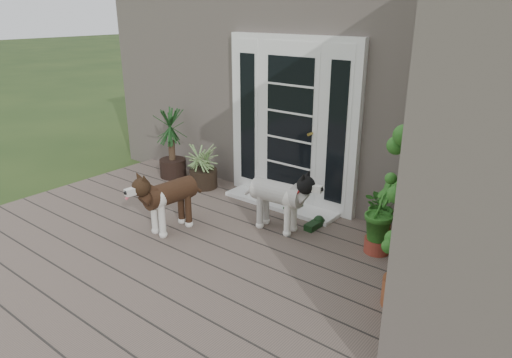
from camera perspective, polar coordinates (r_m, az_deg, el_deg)
The scene contains 14 objects.
deck at distance 4.70m, azimuth -9.50°, elevation -12.14°, with size 6.20×4.60×0.12m, color #6B5B4C.
house_main at distance 7.55m, azimuth 14.72°, elevation 11.97°, with size 7.40×4.00×3.10m, color #665E54.
door_unit at distance 5.94m, azimuth 4.37°, elevation 6.94°, with size 1.90×0.14×2.15m, color white.
door_step at distance 6.11m, azimuth 3.05°, elevation -3.02°, with size 1.60×0.40×0.05m, color white.
brindle_dog at distance 5.41m, azimuth -10.49°, elevation -2.90°, with size 0.35×0.82×0.68m, color #3F2617, non-canonical shape.
white_dog at distance 5.34m, azimuth 2.62°, elevation -2.92°, with size 0.35×0.81×0.68m, color white, non-canonical shape.
spider_plant at distance 6.65m, azimuth -6.57°, elevation 1.90°, with size 0.67×0.67×0.71m, color #8EA565, non-canonical shape.
yucca at distance 7.09m, azimuth -10.41°, elevation 4.46°, with size 0.75×0.75×1.09m, color black, non-canonical shape.
herb_a at distance 5.35m, azimuth 15.17°, elevation -4.38°, with size 0.43×0.43×0.54m, color #28601B.
herb_b at distance 5.02m, azimuth 14.91°, elevation -5.65°, with size 0.40×0.40×0.60m, color #1C651F.
herb_c at distance 5.07m, azimuth 19.77°, elevation -5.72°, with size 0.41×0.41×0.64m, color #2A601B.
sapling at distance 3.95m, azimuth 18.70°, elevation -3.77°, with size 0.53×0.53×1.81m, color #1B5016, non-canonical shape.
clog_left at distance 5.52m, azimuth 7.21°, elevation -5.53°, with size 0.15×0.33×0.10m, color black, non-canonical shape.
clog_right at distance 5.94m, azimuth 4.61°, elevation -3.55°, with size 0.14×0.30×0.09m, color black, non-canonical shape.
Camera 1 is at (3.02, -2.20, 2.56)m, focal length 32.43 mm.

